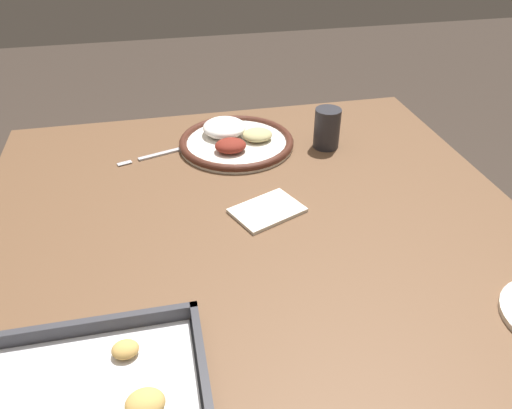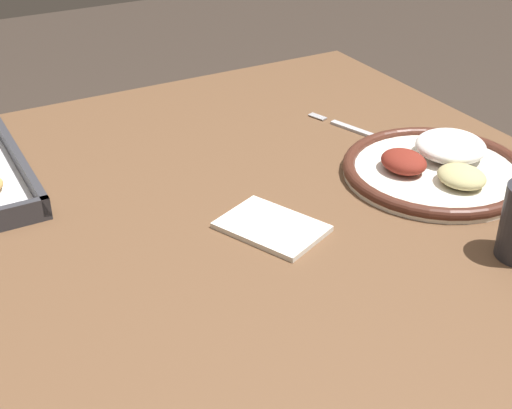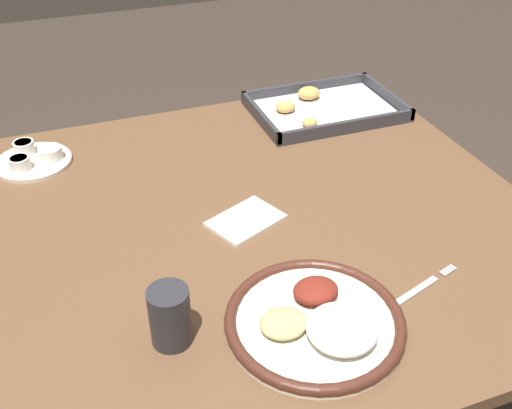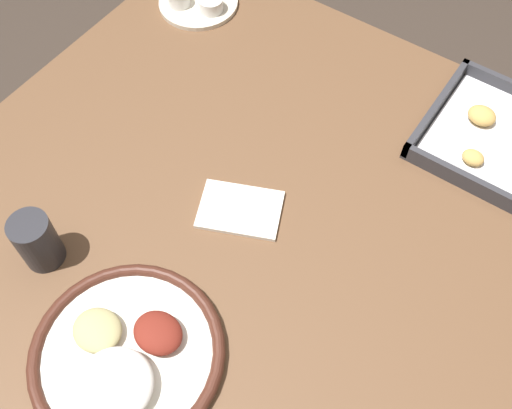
# 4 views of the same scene
# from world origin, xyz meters

# --- Properties ---
(ground_plane) EXTENTS (8.00, 8.00, 0.00)m
(ground_plane) POSITION_xyz_m (0.00, 0.00, 0.00)
(ground_plane) COLOR #382D26
(dining_table) EXTENTS (1.13, 1.07, 0.76)m
(dining_table) POSITION_xyz_m (0.00, 0.00, 0.66)
(dining_table) COLOR brown
(dining_table) RESTS_ON ground_plane
(dinner_plate) EXTENTS (0.30, 0.30, 0.05)m
(dinner_plate) POSITION_xyz_m (-0.02, -0.32, 0.78)
(dinner_plate) COLOR white
(dinner_plate) RESTS_ON dining_table
(drinking_cup) EXTENTS (0.07, 0.07, 0.10)m
(drinking_cup) POSITION_xyz_m (-0.25, -0.26, 0.81)
(drinking_cup) COLOR #28282D
(drinking_cup) RESTS_ON dining_table
(napkin) EXTENTS (0.17, 0.15, 0.01)m
(napkin) POSITION_xyz_m (-0.03, -0.01, 0.77)
(napkin) COLOR silver
(napkin) RESTS_ON dining_table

